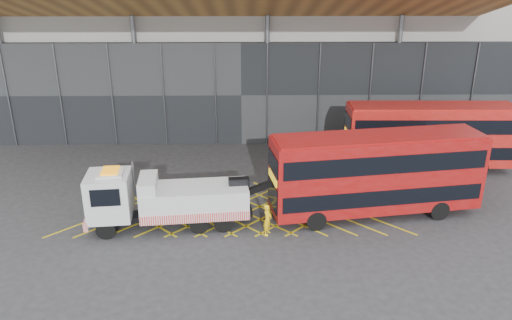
{
  "coord_description": "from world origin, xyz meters",
  "views": [
    {
      "loc": [
        2.59,
        -26.66,
        13.33
      ],
      "look_at": [
        3.0,
        1.5,
        2.4
      ],
      "focal_mm": 35.0,
      "sensor_mm": 36.0,
      "label": 1
    }
  ],
  "objects_px": {
    "recovery_truck": "(163,199)",
    "bus_towed": "(376,172)",
    "worker": "(268,220)",
    "bus_second": "(430,134)"
  },
  "relations": [
    {
      "from": "bus_towed",
      "to": "worker",
      "type": "bearing_deg",
      "value": -169.44
    },
    {
      "from": "worker",
      "to": "recovery_truck",
      "type": "bearing_deg",
      "value": 101.17
    },
    {
      "from": "recovery_truck",
      "to": "bus_towed",
      "type": "bearing_deg",
      "value": 0.02
    },
    {
      "from": "recovery_truck",
      "to": "worker",
      "type": "height_order",
      "value": "recovery_truck"
    },
    {
      "from": "recovery_truck",
      "to": "bus_towed",
      "type": "xyz_separation_m",
      "value": [
        11.76,
        1.23,
        1.03
      ]
    },
    {
      "from": "worker",
      "to": "bus_towed",
      "type": "bearing_deg",
      "value": -49.84
    },
    {
      "from": "recovery_truck",
      "to": "worker",
      "type": "bearing_deg",
      "value": -15.44
    },
    {
      "from": "recovery_truck",
      "to": "bus_second",
      "type": "bearing_deg",
      "value": 19.42
    },
    {
      "from": "recovery_truck",
      "to": "worker",
      "type": "relative_size",
      "value": 5.97
    },
    {
      "from": "bus_towed",
      "to": "recovery_truck",
      "type": "bearing_deg",
      "value": 177.03
    }
  ]
}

